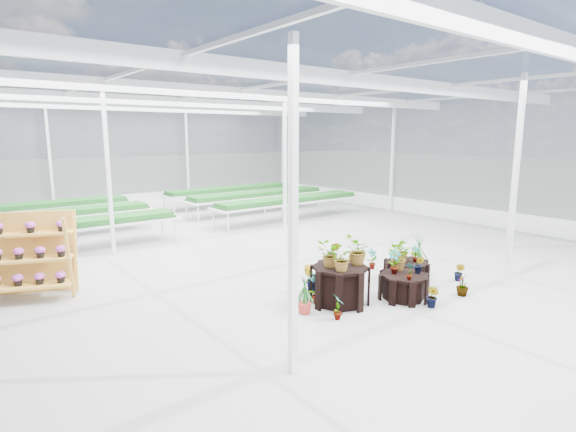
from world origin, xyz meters
TOP-DOWN VIEW (x-y plane):
  - ground_plane at (0.00, 0.00)m, footprint 24.00×24.00m
  - greenhouse_shell at (0.00, 0.00)m, footprint 18.00×24.00m
  - steel_frame at (0.00, 0.00)m, footprint 18.00×24.00m
  - nursery_benches at (0.00, 7.20)m, footprint 16.00×7.00m
  - plinth_tall at (-0.67, -2.54)m, footprint 1.13×1.13m
  - plinth_mid at (0.53, -3.14)m, footprint 1.16×1.16m
  - plinth_low at (1.53, -2.44)m, footprint 1.28×1.28m
  - shelf_rack at (-5.33, 1.50)m, footprint 1.83×1.43m
  - nursery_plants at (0.34, -2.47)m, footprint 4.35×2.69m

SIDE VIEW (x-z plane):
  - ground_plane at x=0.00m, z-range 0.00..0.00m
  - plinth_low at x=1.53m, z-range 0.00..0.44m
  - plinth_mid at x=0.53m, z-range 0.00..0.51m
  - plinth_tall at x=-0.67m, z-range 0.00..0.76m
  - nursery_benches at x=0.00m, z-range 0.00..0.84m
  - nursery_plants at x=0.34m, z-range -0.04..1.30m
  - shelf_rack at x=-5.33m, z-range 0.00..1.72m
  - greenhouse_shell at x=0.00m, z-range 0.00..4.50m
  - steel_frame at x=0.00m, z-range 0.00..4.50m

